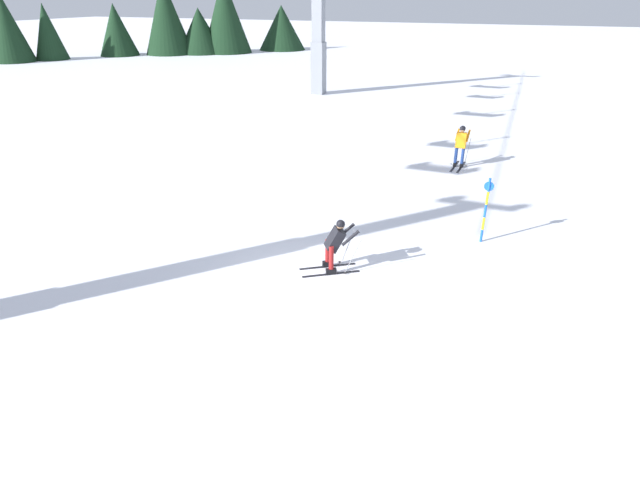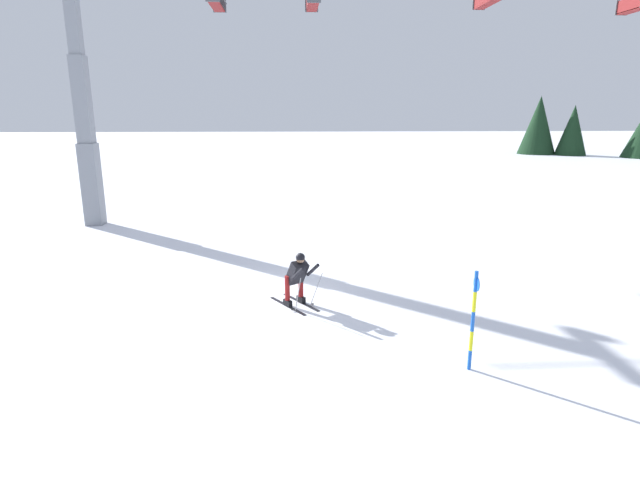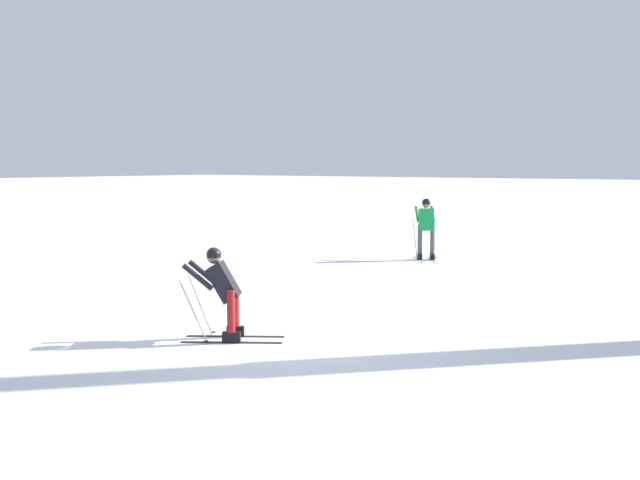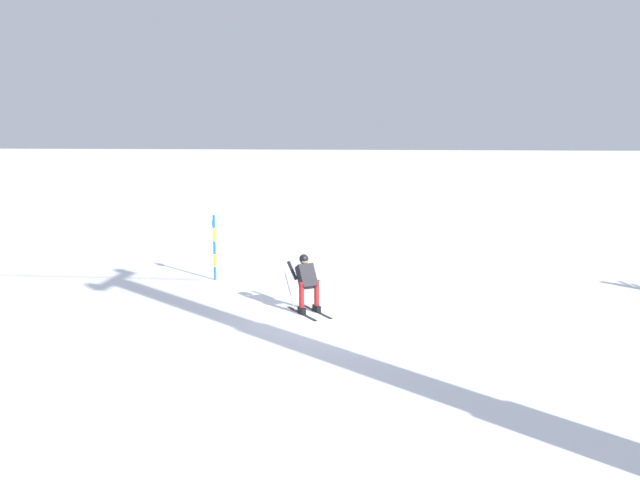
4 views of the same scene
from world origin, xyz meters
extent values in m
plane|color=white|center=(0.00, 0.00, 0.00)|extent=(260.00, 260.00, 0.00)
cube|color=black|center=(1.27, -0.13, 0.01)|extent=(0.95, 1.36, 0.01)
cube|color=black|center=(1.27, -0.13, 0.09)|extent=(0.25, 0.29, 0.16)
cylinder|color=maroon|center=(1.27, -0.13, 0.50)|extent=(0.13, 0.13, 0.66)
cube|color=black|center=(0.92, -0.37, 0.01)|extent=(0.95, 1.36, 0.01)
cube|color=black|center=(0.92, -0.37, 0.09)|extent=(0.25, 0.29, 0.16)
cylinder|color=maroon|center=(0.92, -0.37, 0.50)|extent=(0.13, 0.13, 0.66)
cube|color=black|center=(1.18, -0.38, 0.93)|extent=(0.64, 0.67, 0.66)
sphere|color=#997051|center=(1.26, -0.50, 1.32)|extent=(0.22, 0.22, 0.22)
sphere|color=black|center=(1.26, -0.50, 1.36)|extent=(0.24, 0.24, 0.24)
cylinder|color=black|center=(1.57, -0.55, 1.04)|extent=(0.34, 0.46, 0.43)
cylinder|color=gray|center=(1.63, -0.56, 0.44)|extent=(0.37, 0.34, 1.13)
cylinder|color=black|center=(1.57, -0.39, 0.05)|extent=(0.07, 0.07, 0.01)
cylinder|color=black|center=(1.19, -0.81, 1.04)|extent=(0.34, 0.46, 0.43)
cylinder|color=gray|center=(1.17, -0.86, 0.44)|extent=(0.18, 0.46, 1.13)
cylinder|color=black|center=(1.04, -0.74, 0.05)|extent=(0.07, 0.07, 0.01)
cylinder|color=blue|center=(4.49, -3.91, 0.20)|extent=(0.07, 0.07, 0.41)
cylinder|color=yellow|center=(4.49, -3.91, 0.61)|extent=(0.07, 0.07, 0.41)
cylinder|color=blue|center=(4.49, -3.91, 1.01)|extent=(0.07, 0.07, 0.41)
cylinder|color=yellow|center=(4.49, -3.91, 1.42)|extent=(0.07, 0.07, 0.41)
cylinder|color=blue|center=(4.49, -3.91, 1.82)|extent=(0.07, 0.07, 0.41)
cylinder|color=blue|center=(4.50, -3.91, 1.78)|extent=(0.02, 0.28, 0.28)
camera|label=1|loc=(-10.24, -4.50, 6.82)|focal=28.50mm
camera|label=2|loc=(0.98, -12.56, 4.89)|focal=27.88mm
camera|label=3|loc=(10.04, 7.93, 2.79)|focal=43.40mm
camera|label=4|loc=(-1.03, 17.30, 4.71)|focal=39.99mm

